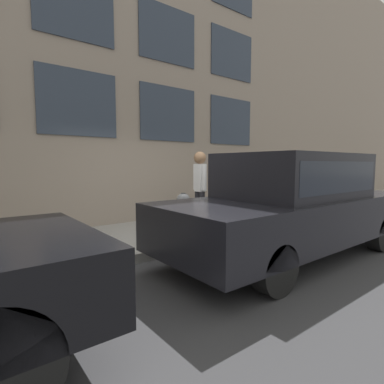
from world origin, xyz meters
TOP-DOWN VIEW (x-y plane):
  - ground_plane at (0.00, 0.00)m, footprint 80.00×80.00m
  - sidewalk at (1.28, 0.00)m, footprint 2.55×60.00m
  - building_facade at (2.70, 0.00)m, footprint 0.33×40.00m
  - fire_hydrant at (0.65, -0.27)m, footprint 0.36×0.46m
  - person at (0.96, -0.95)m, footprint 0.42×0.27m
  - parked_car_charcoal_near at (-1.25, -1.20)m, footprint 1.88×4.99m

SIDE VIEW (x-z plane):
  - ground_plane at x=0.00m, z-range 0.00..0.00m
  - sidewalk at x=1.28m, z-range 0.00..0.15m
  - fire_hydrant at x=0.65m, z-range 0.17..1.02m
  - parked_car_charcoal_near at x=-1.25m, z-range 0.07..1.83m
  - person at x=0.96m, z-range 0.33..2.04m
  - building_facade at x=2.70m, z-range 0.00..9.88m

